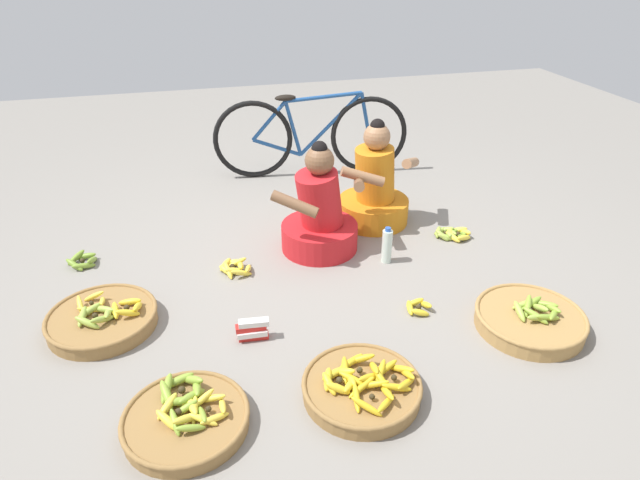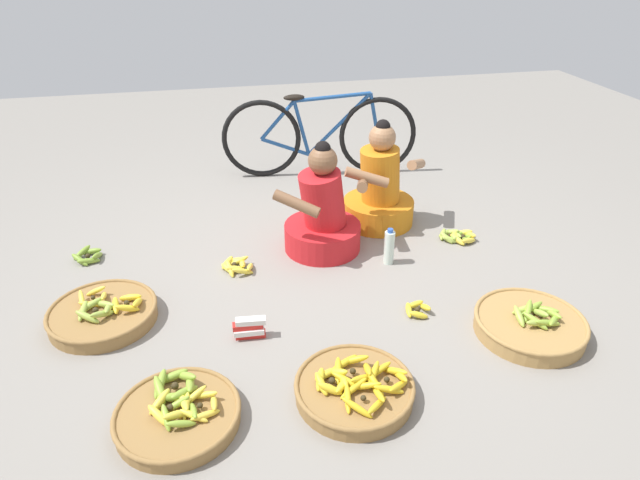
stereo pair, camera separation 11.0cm
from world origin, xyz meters
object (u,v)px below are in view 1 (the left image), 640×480
(loose_bananas_back_right, at_px, (452,234))
(loose_bananas_front_center, at_px, (235,267))
(vendor_woman_front, at_px, (320,216))
(bicycle_leaning, at_px, (311,136))
(loose_bananas_front_right, at_px, (418,307))
(vendor_woman_behind, at_px, (374,191))
(banana_basket_back_left, at_px, (362,387))
(banana_basket_back_center, at_px, (186,417))
(loose_bananas_near_vendor, at_px, (82,261))
(water_bottle, at_px, (387,246))
(banana_basket_mid_left, at_px, (530,319))
(banana_basket_mid_right, at_px, (102,318))
(packet_carton_stack, at_px, (253,330))

(loose_bananas_back_right, height_order, loose_bananas_front_center, loose_bananas_front_center)
(vendor_woman_front, distance_m, loose_bananas_front_center, 0.66)
(bicycle_leaning, xyz_separation_m, loose_bananas_front_right, (0.10, -2.15, -0.33))
(vendor_woman_behind, xyz_separation_m, banana_basket_back_left, (-0.64, -1.68, -0.20))
(banana_basket_back_left, bearing_deg, bicycle_leaning, 81.22)
(banana_basket_back_center, height_order, loose_bananas_near_vendor, banana_basket_back_center)
(vendor_woman_behind, bearing_deg, vendor_woman_front, -149.32)
(vendor_woman_behind, relative_size, banana_basket_back_left, 1.40)
(banana_basket_back_center, distance_m, loose_bananas_near_vendor, 1.66)
(banana_basket_back_left, distance_m, water_bottle, 1.23)
(banana_basket_mid_left, distance_m, banana_basket_back_left, 1.08)
(banana_basket_mid_right, relative_size, loose_bananas_back_right, 2.24)
(bicycle_leaning, height_order, loose_bananas_near_vendor, bicycle_leaning)
(banana_basket_back_left, xyz_separation_m, loose_bananas_back_right, (1.11, 1.30, -0.02))
(bicycle_leaning, bearing_deg, banana_basket_back_center, -114.50)
(loose_bananas_front_right, bearing_deg, banana_basket_back_center, -158.22)
(loose_bananas_front_center, bearing_deg, water_bottle, -7.21)
(banana_basket_mid_right, height_order, loose_bananas_front_center, banana_basket_mid_right)
(banana_basket_mid_left, relative_size, loose_bananas_back_right, 2.23)
(loose_bananas_front_right, bearing_deg, banana_basket_mid_right, 170.11)
(banana_basket_mid_right, height_order, loose_bananas_near_vendor, banana_basket_mid_right)
(loose_bananas_near_vendor, bearing_deg, loose_bananas_front_right, -27.83)
(bicycle_leaning, relative_size, banana_basket_mid_right, 2.84)
(loose_bananas_front_right, bearing_deg, vendor_woman_behind, 83.69)
(vendor_woman_front, height_order, banana_basket_back_left, vendor_woman_front)
(vendor_woman_behind, relative_size, bicycle_leaning, 0.46)
(vendor_woman_front, height_order, loose_bananas_back_right, vendor_woman_front)
(banana_basket_back_center, relative_size, loose_bananas_front_right, 3.67)
(vendor_woman_behind, bearing_deg, loose_bananas_near_vendor, -176.78)
(vendor_woman_behind, relative_size, loose_bananas_near_vendor, 3.56)
(vendor_woman_front, relative_size, banana_basket_mid_right, 1.29)
(bicycle_leaning, bearing_deg, vendor_woman_behind, -77.38)
(packet_carton_stack, bearing_deg, loose_bananas_front_center, 91.23)
(vendor_woman_behind, height_order, loose_bananas_near_vendor, vendor_woman_behind)
(vendor_woman_front, bearing_deg, loose_bananas_front_right, -66.56)
(vendor_woman_behind, relative_size, banana_basket_back_center, 1.40)
(banana_basket_mid_right, bearing_deg, packet_carton_stack, -21.88)
(bicycle_leaning, relative_size, loose_bananas_front_right, 11.08)
(water_bottle, bearing_deg, banana_basket_mid_left, -58.75)
(bicycle_leaning, relative_size, loose_bananas_front_center, 7.47)
(vendor_woman_behind, distance_m, loose_bananas_front_right, 1.16)
(bicycle_leaning, bearing_deg, loose_bananas_back_right, -63.72)
(banana_basket_back_left, xyz_separation_m, loose_bananas_near_vendor, (-1.40, 1.57, -0.02))
(loose_bananas_front_center, bearing_deg, bicycle_leaning, 59.43)
(loose_bananas_front_right, bearing_deg, loose_bananas_front_center, 144.79)
(bicycle_leaning, relative_size, loose_bananas_back_right, 6.35)
(loose_bananas_near_vendor, bearing_deg, bicycle_leaning, 31.91)
(loose_bananas_front_center, xyz_separation_m, water_bottle, (0.98, -0.12, 0.09))
(vendor_woman_front, bearing_deg, banana_basket_back_left, -96.37)
(banana_basket_back_left, bearing_deg, vendor_woman_behind, 69.01)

